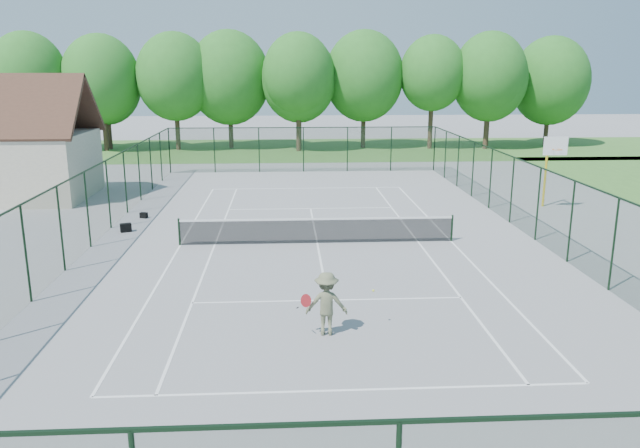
{
  "coord_description": "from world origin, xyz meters",
  "views": [
    {
      "loc": [
        -1.25,
        -24.22,
        6.88
      ],
      "look_at": [
        0.0,
        -2.0,
        1.3
      ],
      "focal_mm": 35.0,
      "sensor_mm": 36.0,
      "label": 1
    }
  ],
  "objects_px": {
    "tennis_net": "(317,229)",
    "tennis_player": "(326,304)",
    "sports_bag_a": "(126,228)",
    "basketball_goal": "(551,158)"
  },
  "relations": [
    {
      "from": "tennis_net",
      "to": "sports_bag_a",
      "type": "height_order",
      "value": "tennis_net"
    },
    {
      "from": "sports_bag_a",
      "to": "tennis_player",
      "type": "bearing_deg",
      "value": -76.55
    },
    {
      "from": "basketball_goal",
      "to": "tennis_player",
      "type": "xyz_separation_m",
      "value": [
        -12.12,
        -14.66,
        -1.71
      ]
    },
    {
      "from": "tennis_player",
      "to": "basketball_goal",
      "type": "bearing_deg",
      "value": 50.4
    },
    {
      "from": "basketball_goal",
      "to": "tennis_player",
      "type": "distance_m",
      "value": 19.1
    },
    {
      "from": "sports_bag_a",
      "to": "tennis_player",
      "type": "relative_size",
      "value": 0.21
    },
    {
      "from": "sports_bag_a",
      "to": "tennis_player",
      "type": "xyz_separation_m",
      "value": [
        7.95,
        -11.13,
        0.67
      ]
    },
    {
      "from": "tennis_net",
      "to": "sports_bag_a",
      "type": "relative_size",
      "value": 24.14
    },
    {
      "from": "tennis_net",
      "to": "basketball_goal",
      "type": "height_order",
      "value": "basketball_goal"
    },
    {
      "from": "tennis_net",
      "to": "tennis_player",
      "type": "distance_m",
      "value": 8.87
    }
  ]
}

